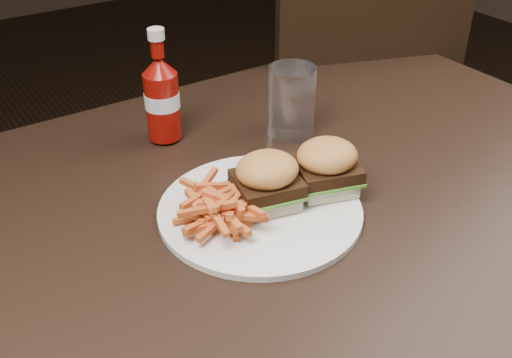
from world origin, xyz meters
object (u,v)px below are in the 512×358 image
chair_far (330,141)px  tumbler (292,102)px  plate (260,210)px  ketchup_bottle (163,106)px  dining_table (276,202)px

chair_far → tumbler: size_ratio=3.71×
tumbler → plate: bearing=-136.2°
ketchup_bottle → tumbler: size_ratio=0.91×
plate → ketchup_bottle: bearing=93.4°
chair_far → ketchup_bottle: ketchup_bottle is taller
ketchup_bottle → tumbler: (0.19, -0.10, -0.01)m
tumbler → ketchup_bottle: bearing=152.9°
chair_far → plate: (-0.59, -0.53, 0.33)m
dining_table → chair_far: (0.54, 0.50, -0.30)m
ketchup_bottle → tumbler: bearing=-27.1°
plate → tumbler: bearing=43.8°
dining_table → plate: bearing=-147.0°
ketchup_bottle → plate: bearing=-86.6°
dining_table → chair_far: size_ratio=2.66×
chair_far → plate: plate is taller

